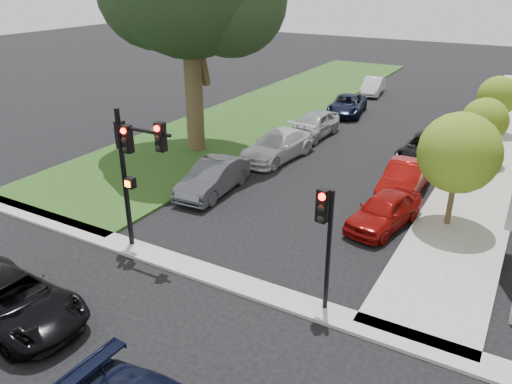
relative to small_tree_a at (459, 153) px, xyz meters
The scene contains 18 objects.
ground 12.06m from the small_tree_a, 122.16° to the right, with size 140.00×140.00×0.00m, color black.
grass_strip 20.99m from the small_tree_a, 137.07° to the left, with size 8.00×44.00×0.12m, color #25431B.
sidewalk_right 14.48m from the small_tree_a, 87.77° to the left, with size 3.50×44.00×0.12m, color #9A988D.
sidewalk_cross 10.47m from the small_tree_a, 128.26° to the right, with size 60.00×1.00×0.12m, color #9A988D.
small_tree_a is the anchor object (origin of this frame).
small_tree_b 8.35m from the small_tree_a, 90.00° to the left, with size 2.38×2.38×3.57m.
small_tree_c 14.49m from the small_tree_a, 90.00° to the left, with size 2.46×2.46×3.69m.
traffic_signal_main 12.26m from the small_tree_a, 141.48° to the right, with size 2.58×0.66×5.31m.
traffic_signal_secondary 8.02m from the small_tree_a, 106.69° to the right, with size 0.53×0.43×4.02m.
car_cross_near 16.35m from the small_tree_a, 128.09° to the right, with size 2.37×5.15×1.43m, color black.
car_parked_0 3.58m from the small_tree_a, 148.67° to the right, with size 1.68×4.18×1.42m, color maroon.
car_parked_1 4.11m from the small_tree_a, 136.17° to the left, with size 1.59×4.56×1.50m, color maroon.
car_parked_2 8.00m from the small_tree_a, 109.00° to the left, with size 2.38×5.16×1.44m, color black.
car_parked_5 10.62m from the small_tree_a, 169.01° to the right, with size 1.60×4.59×1.51m, color #3F4247.
car_parked_6 10.66m from the small_tree_a, 159.37° to the left, with size 2.12×5.21×1.51m, color silver.
car_parked_7 12.91m from the small_tree_a, 139.19° to the left, with size 1.88×4.68×1.59m, color #999BA0.
car_parked_8 17.69m from the small_tree_a, 123.76° to the left, with size 2.26×4.89×1.36m, color black.
car_parked_9 24.06m from the small_tree_a, 115.01° to the left, with size 1.47×4.23×1.39m, color silver.
Camera 1 is at (8.45, -9.70, 9.51)m, focal length 35.00 mm.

